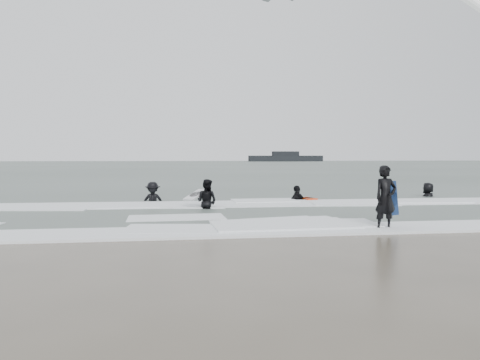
{
  "coord_description": "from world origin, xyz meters",
  "views": [
    {
      "loc": [
        -2.23,
        -12.86,
        2.04
      ],
      "look_at": [
        0.0,
        5.0,
        1.1
      ],
      "focal_mm": 35.0,
      "sensor_mm": 36.0,
      "label": 1
    }
  ],
  "objects": [
    {
      "name": "surfer_breaker",
      "position": [
        -3.49,
        7.76,
        0.0
      ],
      "size": [
        1.14,
        0.67,
        1.75
      ],
      "primitive_type": "imported",
      "rotation": [
        0.0,
        0.0,
        0.02
      ],
      "color": "black",
      "rests_on": "ground"
    },
    {
      "name": "ground",
      "position": [
        0.0,
        0.0,
        0.0
      ],
      "size": [
        320.0,
        320.0,
        0.0
      ],
      "primitive_type": "plane",
      "color": "brown",
      "rests_on": "ground"
    },
    {
      "name": "surfer_centre",
      "position": [
        3.31,
        -0.71,
        0.0
      ],
      "size": [
        0.73,
        0.55,
        1.8
      ],
      "primitive_type": "imported",
      "rotation": [
        0.0,
        0.0,
        0.2
      ],
      "color": "black",
      "rests_on": "ground"
    },
    {
      "name": "surf_foam",
      "position": [
        0.0,
        3.7,
        0.04
      ],
      "size": [
        30.03,
        9.06,
        0.09
      ],
      "color": "white",
      "rests_on": "ground"
    },
    {
      "name": "surfer_wading",
      "position": [
        -1.3,
        4.66,
        0.0
      ],
      "size": [
        1.05,
        1.01,
        1.71
      ],
      "primitive_type": "imported",
      "rotation": [
        0.0,
        0.0,
        2.53
      ],
      "color": "black",
      "rests_on": "ground"
    },
    {
      "name": "surfer_right_far",
      "position": [
        9.69,
        8.55,
        0.0
      ],
      "size": [
        1.04,
        1.09,
        1.87
      ],
      "primitive_type": "imported",
      "rotation": [
        0.0,
        0.0,
        -2.25
      ],
      "color": "black",
      "rests_on": "ground"
    },
    {
      "name": "bodyboards",
      "position": [
        1.74,
        4.07,
        0.5
      ],
      "size": [
        6.04,
        8.76,
        1.25
      ],
      "color": "#0F2249",
      "rests_on": "ground"
    },
    {
      "name": "vessel_horizon",
      "position": [
        33.03,
        144.05,
        1.28
      ],
      "size": [
        25.16,
        4.49,
        3.41
      ],
      "color": "black",
      "rests_on": "ground"
    },
    {
      "name": "surfer_right_near",
      "position": [
        2.89,
        7.48,
        0.0
      ],
      "size": [
        1.16,
        0.98,
        1.86
      ],
      "primitive_type": "imported",
      "rotation": [
        0.0,
        0.0,
        -2.56
      ],
      "color": "black",
      "rests_on": "ground"
    },
    {
      "name": "sea",
      "position": [
        0.0,
        80.0,
        0.06
      ],
      "size": [
        320.0,
        320.0,
        0.0
      ],
      "primitive_type": "plane",
      "color": "#47544C",
      "rests_on": "ground"
    }
  ]
}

